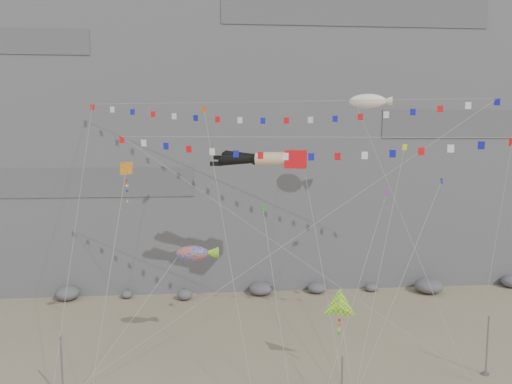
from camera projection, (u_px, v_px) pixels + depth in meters
ground at (284, 371)px, 36.21m from camera, size 120.00×120.00×0.00m
cliff at (250, 71)px, 64.76m from camera, size 80.00×28.00×50.00m
talus_boulders at (261, 289)px, 52.94m from camera, size 60.00×3.00×1.20m
anchor_pole_left at (62, 368)px, 32.01m from camera, size 0.12×0.12×4.30m
anchor_pole_right at (487, 346)px, 35.31m from camera, size 0.12×0.12×4.39m
legs_kite at (269, 159)px, 41.78m from camera, size 8.29×17.55×21.16m
flag_banner_upper at (274, 102)px, 44.12m from camera, size 34.34×19.96×28.97m
flag_banner_lower at (299, 137)px, 37.46m from camera, size 27.83×10.74×21.17m
harlequin_kite at (126, 169)px, 34.89m from camera, size 2.79×7.14×15.99m
fish_windsock at (192, 253)px, 37.26m from camera, size 9.70×8.46×13.70m
delta_kite at (340, 307)px, 34.53m from camera, size 2.63×7.87×8.94m
blimp_windsock at (368, 102)px, 44.28m from camera, size 6.01×13.90×23.83m
small_kite_a at (205, 113)px, 42.15m from camera, size 3.83×15.85×24.56m
small_kite_b at (386, 196)px, 40.40m from camera, size 8.57×12.02×18.47m
small_kite_c at (263, 212)px, 37.65m from camera, size 1.47×10.73×15.30m
small_kite_d at (404, 152)px, 42.22m from camera, size 8.63×13.81×22.13m
small_kite_e at (440, 185)px, 39.59m from camera, size 10.22×9.72×18.75m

